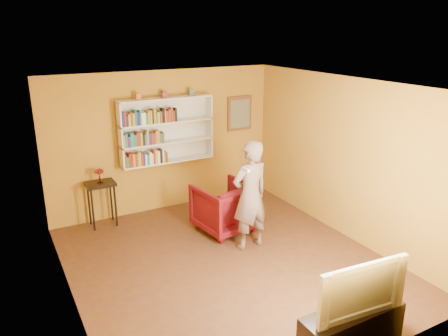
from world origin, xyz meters
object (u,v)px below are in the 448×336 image
(console_table, at_px, (101,190))
(armchair, at_px, (225,207))
(television, at_px, (356,286))
(bookshelf, at_px, (166,130))
(person, at_px, (250,195))
(tv_cabinet, at_px, (351,328))
(ruby_lustre, at_px, (99,173))

(console_table, distance_m, armchair, 2.23)
(armchair, relative_size, television, 0.84)
(bookshelf, relative_size, console_table, 2.19)
(person, bearing_deg, console_table, -51.45)
(person, distance_m, television, 2.55)
(television, bearing_deg, bookshelf, 99.08)
(tv_cabinet, bearing_deg, person, 85.05)
(bookshelf, bearing_deg, ruby_lustre, -173.16)
(bookshelf, bearing_deg, tv_cabinet, -85.69)
(ruby_lustre, relative_size, armchair, 0.27)
(tv_cabinet, height_order, television, television)
(armchair, xyz_separation_m, person, (0.06, -0.74, 0.47))
(console_table, xyz_separation_m, television, (1.68, -4.50, 0.10))
(ruby_lustre, distance_m, television, 4.81)
(armchair, bearing_deg, television, 78.96)
(bookshelf, distance_m, television, 4.74)
(ruby_lustre, distance_m, person, 2.74)
(tv_cabinet, bearing_deg, television, 0.00)
(bookshelf, relative_size, television, 1.60)
(bookshelf, height_order, console_table, bookshelf)
(console_table, bearing_deg, armchair, -33.56)
(bookshelf, xyz_separation_m, armchair, (0.52, -1.38, -1.16))
(armchair, relative_size, person, 0.53)
(console_table, distance_m, ruby_lustre, 0.33)
(person, bearing_deg, tv_cabinet, 79.53)
(armchair, xyz_separation_m, tv_cabinet, (-0.16, -3.28, -0.20))
(bookshelf, relative_size, ruby_lustre, 7.05)
(ruby_lustre, bearing_deg, person, -45.93)
(person, bearing_deg, television, 79.53)
(bookshelf, relative_size, person, 1.00)
(television, bearing_deg, person, 89.83)
(bookshelf, height_order, ruby_lustre, bookshelf)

